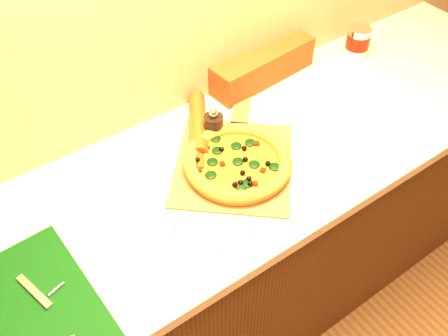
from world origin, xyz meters
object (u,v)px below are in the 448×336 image
pizza (238,162)px  rolling_pin (198,124)px  pizza_peel (234,161)px  cutting_board (30,311)px  pepper_grinder (214,126)px  coffee_canister (358,42)px

pizza → rolling_pin: (-0.00, 0.21, -0.00)m
pizza_peel → cutting_board: size_ratio=1.27×
pizza → pepper_grinder: 0.16m
pizza_peel → pepper_grinder: size_ratio=4.57×
pizza_peel → pizza: pizza is taller
cutting_board → pizza: bearing=5.7°
cutting_board → rolling_pin: size_ratio=1.14×
pepper_grinder → cutting_board: bearing=-160.0°
rolling_pin → coffee_canister: (0.74, 0.01, 0.03)m
pizza → pepper_grinder: size_ratio=2.84×
pizza_peel → cutting_board: cutting_board is taller
pizza → coffee_canister: coffee_canister is taller
cutting_board → pepper_grinder: 0.75m
pizza_peel → coffee_canister: coffee_canister is taller
pizza_peel → pepper_grinder: (0.01, 0.13, 0.04)m
rolling_pin → pizza: bearing=-89.8°
pizza → pizza_peel: bearing=71.9°
pizza → cutting_board: 0.69m
pizza_peel → rolling_pin: size_ratio=1.45×
cutting_board → pepper_grinder: bearing=17.6°
pizza → pepper_grinder: pepper_grinder is taller
pizza → cutting_board: bearing=-171.9°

